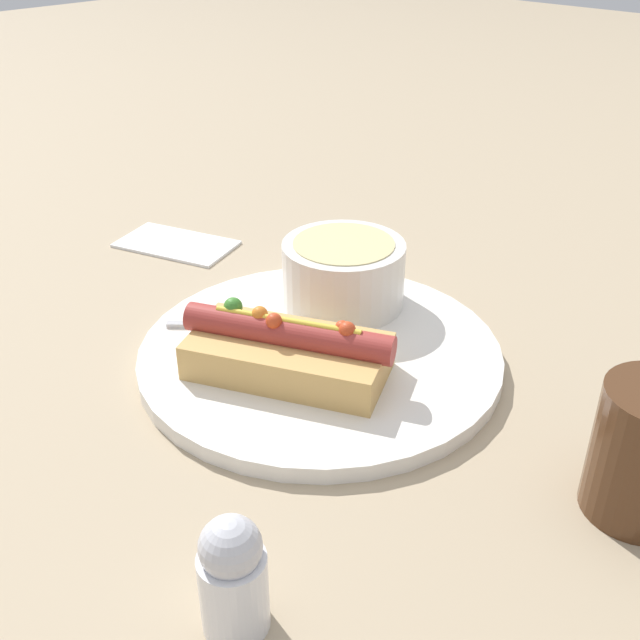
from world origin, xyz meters
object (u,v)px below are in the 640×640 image
object	(u,v)px
hot_dog	(288,350)
spoon	(300,324)
soup_bowl	(343,271)
salt_shaker	(233,576)

from	to	relation	value
hot_dog	spoon	world-z (taller)	hot_dog
hot_dog	soup_bowl	bearing A→B (deg)	86.23
salt_shaker	spoon	bearing A→B (deg)	128.00
hot_dog	spoon	xyz separation A→B (m)	(-0.04, 0.05, -0.02)
spoon	soup_bowl	bearing A→B (deg)	50.94
soup_bowl	salt_shaker	size ratio (longest dim) A/B	1.47
soup_bowl	spoon	bearing A→B (deg)	-86.75
soup_bowl	salt_shaker	distance (m)	0.33
hot_dog	salt_shaker	size ratio (longest dim) A/B	2.28
spoon	salt_shaker	world-z (taller)	salt_shaker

